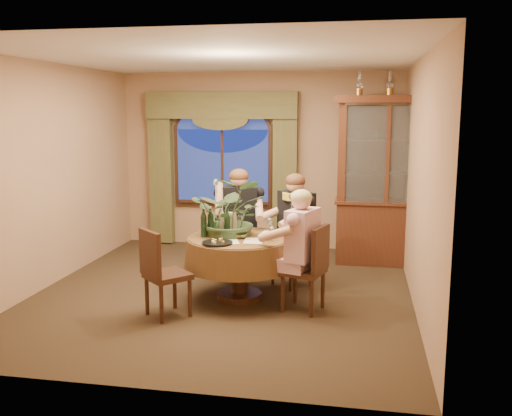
% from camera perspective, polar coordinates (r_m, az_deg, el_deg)
% --- Properties ---
extents(floor, '(5.00, 5.00, 0.00)m').
position_cam_1_polar(floor, '(7.08, -3.24, -8.42)').
color(floor, black).
rests_on(floor, ground).
extents(wall_back, '(4.50, 0.00, 4.50)m').
position_cam_1_polar(wall_back, '(9.21, 0.37, 4.74)').
color(wall_back, '#9C7455').
rests_on(wall_back, ground).
extents(wall_right, '(0.00, 5.00, 5.00)m').
position_cam_1_polar(wall_right, '(6.61, 15.97, 2.36)').
color(wall_right, '#9C7455').
rests_on(wall_right, ground).
extents(ceiling, '(5.00, 5.00, 0.00)m').
position_cam_1_polar(ceiling, '(6.75, -3.47, 14.78)').
color(ceiling, white).
rests_on(ceiling, wall_back).
extents(window, '(1.62, 0.10, 1.32)m').
position_cam_1_polar(window, '(9.27, -3.37, 4.14)').
color(window, navy).
rests_on(window, wall_back).
extents(arched_transom, '(1.60, 0.06, 0.44)m').
position_cam_1_polar(arched_transom, '(9.23, -3.42, 8.97)').
color(arched_transom, navy).
rests_on(arched_transom, wall_back).
extents(drapery_left, '(0.38, 0.14, 2.32)m').
position_cam_1_polar(drapery_left, '(9.54, -9.47, 3.46)').
color(drapery_left, '#4B4925').
rests_on(drapery_left, floor).
extents(drapery_right, '(0.38, 0.14, 2.32)m').
position_cam_1_polar(drapery_right, '(9.05, 2.92, 3.24)').
color(drapery_right, '#4B4925').
rests_on(drapery_right, floor).
extents(swag_valance, '(2.45, 0.16, 0.42)m').
position_cam_1_polar(swag_valance, '(9.15, -3.56, 10.21)').
color(swag_valance, '#4B4925').
rests_on(swag_valance, wall_back).
extents(dining_table, '(1.51, 1.51, 0.75)m').
position_cam_1_polar(dining_table, '(6.73, -1.68, -6.04)').
color(dining_table, brown).
rests_on(dining_table, floor).
extents(china_cabinet, '(1.48, 0.58, 2.41)m').
position_cam_1_polar(china_cabinet, '(8.35, 12.87, 2.61)').
color(china_cabinet, '#3C1C12').
rests_on(china_cabinet, floor).
extents(oil_lamp_left, '(0.11, 0.11, 0.34)m').
position_cam_1_polar(oil_lamp_left, '(8.29, 10.28, 12.17)').
color(oil_lamp_left, '#A5722D').
rests_on(oil_lamp_left, china_cabinet).
extents(oil_lamp_center, '(0.11, 0.11, 0.34)m').
position_cam_1_polar(oil_lamp_center, '(8.30, 13.24, 12.06)').
color(oil_lamp_center, '#A5722D').
rests_on(oil_lamp_center, china_cabinet).
extents(oil_lamp_right, '(0.11, 0.11, 0.34)m').
position_cam_1_polar(oil_lamp_right, '(8.32, 16.19, 11.93)').
color(oil_lamp_right, '#A5722D').
rests_on(oil_lamp_right, china_cabinet).
extents(chair_right, '(0.53, 0.53, 0.96)m').
position_cam_1_polar(chair_right, '(6.36, 4.75, -6.04)').
color(chair_right, black).
rests_on(chair_right, floor).
extents(chair_back_right, '(0.59, 0.59, 0.96)m').
position_cam_1_polar(chair_back_right, '(7.23, 3.60, -4.08)').
color(chair_back_right, black).
rests_on(chair_back_right, floor).
extents(chair_back, '(0.53, 0.53, 0.96)m').
position_cam_1_polar(chair_back, '(7.56, -2.41, -3.46)').
color(chair_back, black).
rests_on(chair_back, floor).
extents(chair_front_left, '(0.59, 0.59, 0.96)m').
position_cam_1_polar(chair_front_left, '(6.24, -8.83, -6.44)').
color(chair_front_left, black).
rests_on(chair_front_left, floor).
extents(person_pink, '(0.59, 0.61, 1.37)m').
position_cam_1_polar(person_pink, '(6.28, 4.65, -4.31)').
color(person_pink, '#CEA0AD').
rests_on(person_pink, floor).
extents(person_back, '(0.62, 0.58, 1.47)m').
position_cam_1_polar(person_back, '(7.43, -1.69, -1.66)').
color(person_back, black).
rests_on(person_back, floor).
extents(person_scarf, '(0.70, 0.70, 1.45)m').
position_cam_1_polar(person_scarf, '(7.11, 4.03, -2.31)').
color(person_scarf, black).
rests_on(person_scarf, floor).
extents(stoneware_vase, '(0.14, 0.14, 0.27)m').
position_cam_1_polar(stoneware_vase, '(6.74, -2.44, -1.56)').
color(stoneware_vase, '#907B5A').
rests_on(stoneware_vase, dining_table).
extents(centerpiece_plant, '(0.89, 0.99, 0.77)m').
position_cam_1_polar(centerpiece_plant, '(6.68, -2.42, 2.26)').
color(centerpiece_plant, '#395331').
rests_on(centerpiece_plant, dining_table).
extents(olive_bowl, '(0.17, 0.17, 0.05)m').
position_cam_1_polar(olive_bowl, '(6.59, -1.66, -2.80)').
color(olive_bowl, '#545D2F').
rests_on(olive_bowl, dining_table).
extents(cheese_platter, '(0.34, 0.34, 0.02)m').
position_cam_1_polar(cheese_platter, '(6.31, -3.90, -3.50)').
color(cheese_platter, black).
rests_on(cheese_platter, dining_table).
extents(wine_bottle_0, '(0.07, 0.07, 0.33)m').
position_cam_1_polar(wine_bottle_0, '(6.81, -4.57, -1.21)').
color(wine_bottle_0, tan).
rests_on(wine_bottle_0, dining_table).
extents(wine_bottle_1, '(0.07, 0.07, 0.33)m').
position_cam_1_polar(wine_bottle_1, '(6.60, -2.90, -1.55)').
color(wine_bottle_1, black).
rests_on(wine_bottle_1, dining_table).
extents(wine_bottle_2, '(0.07, 0.07, 0.33)m').
position_cam_1_polar(wine_bottle_2, '(6.67, -3.43, -1.43)').
color(wine_bottle_2, tan).
rests_on(wine_bottle_2, dining_table).
extents(wine_bottle_3, '(0.07, 0.07, 0.33)m').
position_cam_1_polar(wine_bottle_3, '(6.64, -5.26, -1.50)').
color(wine_bottle_3, black).
rests_on(wine_bottle_3, dining_table).
extents(wine_bottle_4, '(0.07, 0.07, 0.33)m').
position_cam_1_polar(wine_bottle_4, '(6.65, -4.56, -1.48)').
color(wine_bottle_4, black).
rests_on(wine_bottle_4, dining_table).
extents(wine_bottle_5, '(0.07, 0.07, 0.33)m').
position_cam_1_polar(wine_bottle_5, '(6.86, -3.48, -1.13)').
color(wine_bottle_5, black).
rests_on(wine_bottle_5, dining_table).
extents(tasting_paper_0, '(0.23, 0.32, 0.00)m').
position_cam_1_polar(tasting_paper_0, '(6.44, -0.23, -3.29)').
color(tasting_paper_0, white).
rests_on(tasting_paper_0, dining_table).
extents(tasting_paper_1, '(0.24, 0.32, 0.00)m').
position_cam_1_polar(tasting_paper_1, '(6.80, 1.36, -2.59)').
color(tasting_paper_1, white).
rests_on(tasting_paper_1, dining_table).
extents(tasting_paper_2, '(0.30, 0.35, 0.00)m').
position_cam_1_polar(tasting_paper_2, '(6.42, -2.74, -3.35)').
color(tasting_paper_2, white).
rests_on(tasting_paper_2, dining_table).
extents(wine_glass_person_pink, '(0.07, 0.07, 0.18)m').
position_cam_1_polar(wine_glass_person_pink, '(6.41, 1.56, -2.56)').
color(wine_glass_person_pink, silver).
rests_on(wine_glass_person_pink, dining_table).
extents(wine_glass_person_back, '(0.07, 0.07, 0.18)m').
position_cam_1_polar(wine_glass_person_back, '(7.04, -1.70, -1.44)').
color(wine_glass_person_back, silver).
rests_on(wine_glass_person_back, dining_table).
extents(wine_glass_person_scarf, '(0.07, 0.07, 0.18)m').
position_cam_1_polar(wine_glass_person_scarf, '(6.85, 1.34, -1.76)').
color(wine_glass_person_scarf, silver).
rests_on(wine_glass_person_scarf, dining_table).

